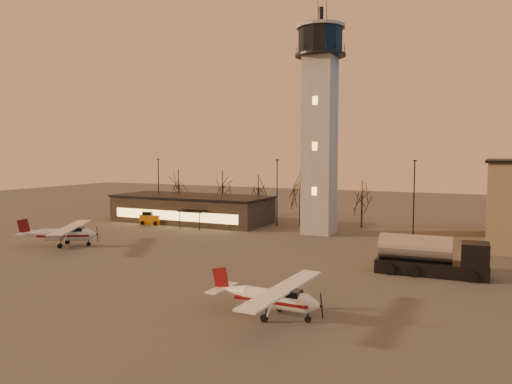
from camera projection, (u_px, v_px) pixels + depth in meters
ground at (205, 285)px, 41.92m from camera, size 220.00×220.00×0.00m
control_tower at (320, 114)px, 67.58m from camera, size 6.80×6.80×32.60m
terminal at (192, 209)px, 79.98m from camera, size 25.40×12.20×4.30m
light_poles at (325, 194)px, 69.13m from camera, size 58.50×12.25×10.14m
tree_row at (258, 184)px, 82.55m from camera, size 37.20×9.20×8.80m
cessna_front at (278, 303)px, 33.60m from camera, size 8.69×10.99×3.03m
cessna_rear at (68, 237)px, 59.35m from camera, size 9.76×11.47×3.40m
fuel_truck at (431, 259)px, 45.38m from camera, size 9.86×3.56×3.61m
service_cart at (151, 219)px, 77.47m from camera, size 3.51×2.62×2.04m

